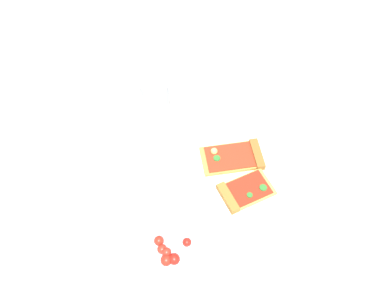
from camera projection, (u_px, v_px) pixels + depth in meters
ground_plane at (217, 173)px, 0.98m from camera, size 2.40×2.40×0.00m
plate at (235, 176)px, 0.97m from camera, size 0.24×0.24×0.01m
pizza_slice_near at (236, 157)px, 0.98m from camera, size 0.15×0.16×0.02m
pizza_slice_far at (243, 192)px, 0.93m from camera, size 0.11×0.13×0.02m
salad_bowl at (169, 251)px, 0.83m from camera, size 0.12×0.12×0.08m
soda_glass at (156, 101)px, 1.03m from camera, size 0.07×0.07×0.13m
paper_napkin at (205, 82)px, 1.15m from camera, size 0.16×0.16×0.00m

